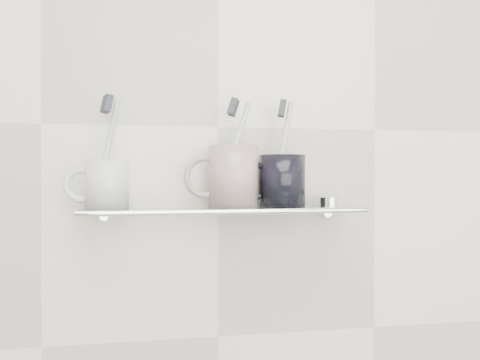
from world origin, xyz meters
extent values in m
plane|color=silver|center=(0.00, 1.10, 1.25)|extent=(2.50, 0.00, 2.50)
cube|color=silver|center=(0.00, 1.04, 1.10)|extent=(0.50, 0.12, 0.01)
cylinder|color=silver|center=(0.00, 0.98, 1.10)|extent=(0.50, 0.01, 0.01)
cylinder|color=silver|center=(-0.21, 1.09, 1.09)|extent=(0.02, 0.03, 0.02)
cylinder|color=silver|center=(0.21, 1.09, 1.09)|extent=(0.02, 0.03, 0.02)
cylinder|color=silver|center=(-0.20, 1.04, 1.14)|extent=(0.08, 0.08, 0.08)
torus|color=silver|center=(-0.25, 1.04, 1.14)|extent=(0.06, 0.01, 0.06)
cylinder|color=#9C9FBC|center=(-0.20, 1.04, 1.20)|extent=(0.05, 0.04, 0.19)
cube|color=#2C3135|center=(-0.20, 1.04, 1.28)|extent=(0.03, 0.03, 0.03)
cylinder|color=silver|center=(0.02, 1.04, 1.16)|extent=(0.10, 0.10, 0.11)
torus|color=silver|center=(-0.03, 1.04, 1.16)|extent=(0.08, 0.01, 0.08)
cylinder|color=silver|center=(0.02, 1.04, 1.20)|extent=(0.07, 0.02, 0.18)
cube|color=#2C3135|center=(0.02, 1.04, 1.28)|extent=(0.03, 0.03, 0.04)
cylinder|color=black|center=(0.11, 1.04, 1.15)|extent=(0.09, 0.09, 0.10)
torus|color=black|center=(0.06, 1.04, 1.15)|extent=(0.07, 0.01, 0.07)
cylinder|color=silver|center=(0.11, 1.04, 1.20)|extent=(0.05, 0.02, 0.19)
cube|color=#2C3135|center=(0.11, 1.04, 1.28)|extent=(0.02, 0.03, 0.03)
cylinder|color=silver|center=(0.20, 1.04, 1.11)|extent=(0.04, 0.04, 0.02)
camera|label=1|loc=(-0.16, 0.10, 1.16)|focal=40.00mm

